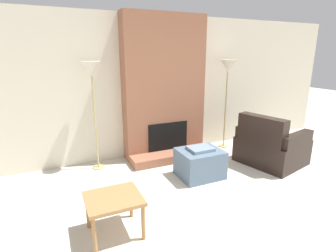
% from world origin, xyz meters
% --- Properties ---
extents(ground_plane, '(24.00, 24.00, 0.00)m').
position_xyz_m(ground_plane, '(0.00, 0.00, 0.00)').
color(ground_plane, beige).
extents(wall_back, '(8.28, 0.06, 2.60)m').
position_xyz_m(wall_back, '(0.00, 3.08, 1.30)').
color(wall_back, beige).
rests_on(wall_back, ground_plane).
extents(fireplace, '(1.54, 0.70, 2.60)m').
position_xyz_m(fireplace, '(0.00, 2.86, 1.22)').
color(fireplace, '#935B42').
rests_on(fireplace, ground_plane).
extents(ottoman, '(0.67, 0.57, 0.50)m').
position_xyz_m(ottoman, '(0.12, 1.76, 0.23)').
color(ottoman, slate).
rests_on(ottoman, ground_plane).
extents(armchair, '(1.15, 1.19, 0.91)m').
position_xyz_m(armchair, '(1.53, 1.70, 0.30)').
color(armchair, black).
rests_on(armchair, ground_plane).
extents(side_table, '(0.58, 0.52, 0.45)m').
position_xyz_m(side_table, '(-1.44, 0.94, 0.38)').
color(side_table, '#9E7042').
rests_on(side_table, ground_plane).
extents(floor_lamp_left, '(0.32, 0.32, 1.80)m').
position_xyz_m(floor_lamp_left, '(-1.30, 2.77, 1.58)').
color(floor_lamp_left, tan).
rests_on(floor_lamp_left, ground_plane).
extents(floor_lamp_right, '(0.32, 0.32, 1.80)m').
position_xyz_m(floor_lamp_right, '(1.33, 2.77, 1.58)').
color(floor_lamp_right, tan).
rests_on(floor_lamp_right, ground_plane).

